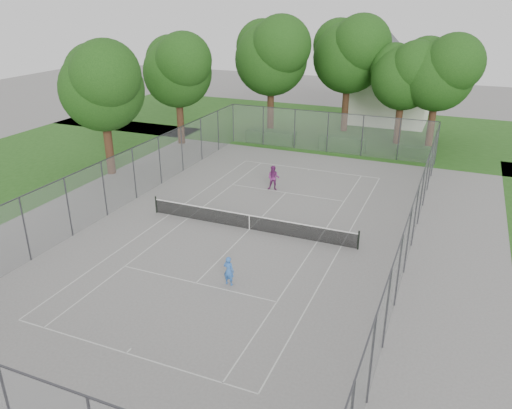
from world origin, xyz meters
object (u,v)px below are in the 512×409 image
at_px(woman_player, 274,178).
at_px(house, 390,83).
at_px(tennis_net, 249,222).
at_px(girl_player, 229,271).

bearing_deg(woman_player, house, 70.18).
bearing_deg(tennis_net, woman_player, 98.71).
height_order(tennis_net, house, house).
distance_m(tennis_net, girl_player, 6.08).
relative_size(tennis_net, house, 1.26).
bearing_deg(girl_player, woman_player, -74.70).
bearing_deg(house, girl_player, -92.25).
bearing_deg(house, woman_player, -99.36).
height_order(girl_player, woman_player, woman_player).
height_order(tennis_net, girl_player, girl_player).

